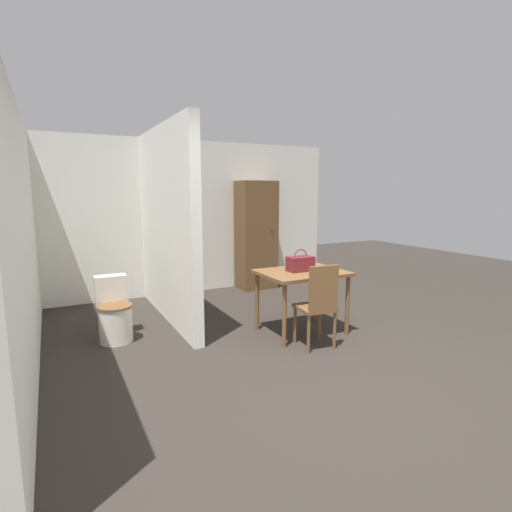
% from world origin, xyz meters
% --- Properties ---
extents(ground_plane, '(16.00, 16.00, 0.00)m').
position_xyz_m(ground_plane, '(0.00, 0.00, 0.00)').
color(ground_plane, '#2D2823').
extents(wall_back, '(5.34, 0.12, 2.50)m').
position_xyz_m(wall_back, '(0.00, 4.06, 1.25)').
color(wall_back, silver).
rests_on(wall_back, ground_plane).
extents(wall_left, '(0.12, 5.00, 2.50)m').
position_xyz_m(wall_left, '(-2.23, 2.00, 1.25)').
color(wall_left, silver).
rests_on(wall_left, ground_plane).
extents(partition_wall, '(0.12, 2.45, 2.50)m').
position_xyz_m(partition_wall, '(-0.64, 2.78, 1.25)').
color(partition_wall, silver).
rests_on(partition_wall, ground_plane).
extents(dining_table, '(0.99, 0.76, 0.75)m').
position_xyz_m(dining_table, '(0.63, 1.49, 0.66)').
color(dining_table, brown).
rests_on(dining_table, ground_plane).
extents(wooden_chair, '(0.41, 0.41, 0.93)m').
position_xyz_m(wooden_chair, '(0.51, 0.99, 0.50)').
color(wooden_chair, brown).
rests_on(wooden_chair, ground_plane).
extents(toilet, '(0.39, 0.53, 0.72)m').
position_xyz_m(toilet, '(-1.40, 2.25, 0.30)').
color(toilet, silver).
rests_on(toilet, ground_plane).
extents(handbag, '(0.31, 0.18, 0.26)m').
position_xyz_m(handbag, '(0.62, 1.51, 0.84)').
color(handbag, maroon).
rests_on(handbag, dining_table).
extents(wooden_cabinet, '(0.64, 0.48, 1.86)m').
position_xyz_m(wooden_cabinet, '(1.19, 3.75, 0.93)').
color(wooden_cabinet, brown).
rests_on(wooden_cabinet, ground_plane).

